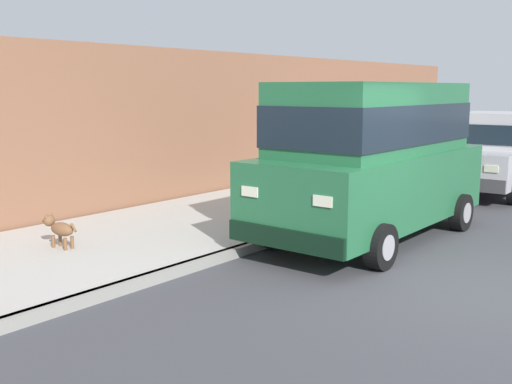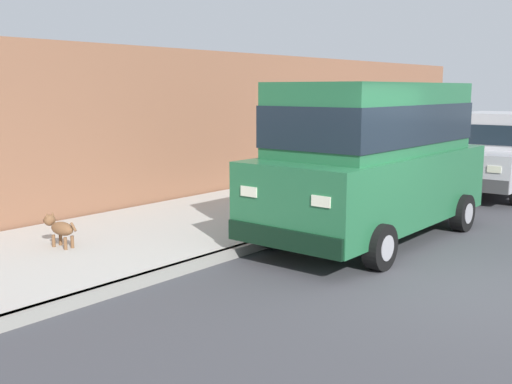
{
  "view_description": "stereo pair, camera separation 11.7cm",
  "coord_description": "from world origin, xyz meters",
  "views": [
    {
      "loc": [
        2.48,
        -7.41,
        2.43
      ],
      "look_at": [
        -3.38,
        -0.14,
        0.85
      ],
      "focal_mm": 43.0,
      "sensor_mm": 36.0,
      "label": 1
    },
    {
      "loc": [
        2.57,
        -7.34,
        2.43
      ],
      "look_at": [
        -3.38,
        -0.14,
        0.85
      ],
      "focal_mm": 43.0,
      "sensor_mm": 36.0,
      "label": 2
    }
  ],
  "objects": [
    {
      "name": "curb",
      "position": [
        -3.2,
        0.0,
        0.07
      ],
      "size": [
        0.16,
        64.0,
        0.14
      ],
      "primitive_type": "cube",
      "color": "gray",
      "rests_on": "ground"
    },
    {
      "name": "car_green_van",
      "position": [
        -2.21,
        1.4,
        1.39
      ],
      "size": [
        2.16,
        4.91,
        2.52
      ],
      "color": "#23663D",
      "rests_on": "ground"
    },
    {
      "name": "ground_plane",
      "position": [
        0.0,
        0.0,
        0.0
      ],
      "size": [
        80.0,
        80.0,
        0.0
      ],
      "primitive_type": "plane",
      "color": "#424247"
    },
    {
      "name": "sidewalk",
      "position": [
        -5.0,
        0.0,
        0.07
      ],
      "size": [
        3.6,
        64.0,
        0.14
      ],
      "primitive_type": "cube",
      "color": "#B7B5AD",
      "rests_on": "ground"
    },
    {
      "name": "dog_brown",
      "position": [
        -5.2,
        -2.44,
        0.43
      ],
      "size": [
        0.76,
        0.23,
        0.49
      ],
      "color": "brown",
      "rests_on": "sidewalk"
    },
    {
      "name": "building_facade",
      "position": [
        -7.1,
        5.0,
        1.62
      ],
      "size": [
        0.5,
        20.0,
        3.25
      ],
      "primitive_type": "cube",
      "color": "#8C5B42",
      "rests_on": "ground"
    },
    {
      "name": "car_silver_hatchback",
      "position": [
        -2.16,
        7.17,
        0.98
      ],
      "size": [
        2.06,
        3.86,
        1.88
      ],
      "color": "#BCBCC1",
      "rests_on": "ground"
    }
  ]
}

